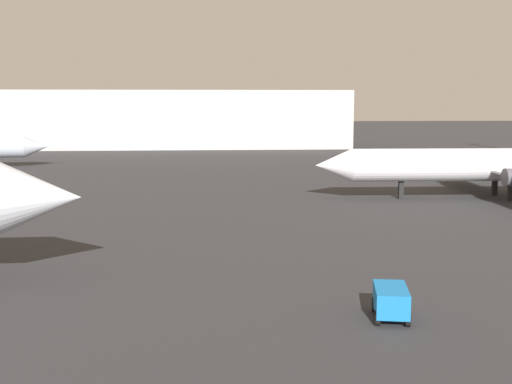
# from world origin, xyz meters

# --- Properties ---
(airplane_on_taxiway) EXTENTS (32.18, 25.46, 10.28)m
(airplane_on_taxiway) POSITION_xyz_m (27.36, 48.42, 3.11)
(airplane_on_taxiway) COLOR white
(airplane_on_taxiway) RESTS_ON ground_plane
(baggage_cart) EXTENTS (1.77, 2.60, 1.30)m
(baggage_cart) POSITION_xyz_m (8.80, 16.67, 0.76)
(baggage_cart) COLOR #1972BF
(baggage_cart) RESTS_ON ground_plane
(terminal_building) EXTENTS (72.69, 18.62, 11.10)m
(terminal_building) POSITION_xyz_m (-7.78, 120.31, 5.55)
(terminal_building) COLOR #B7B7B2
(terminal_building) RESTS_ON ground_plane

